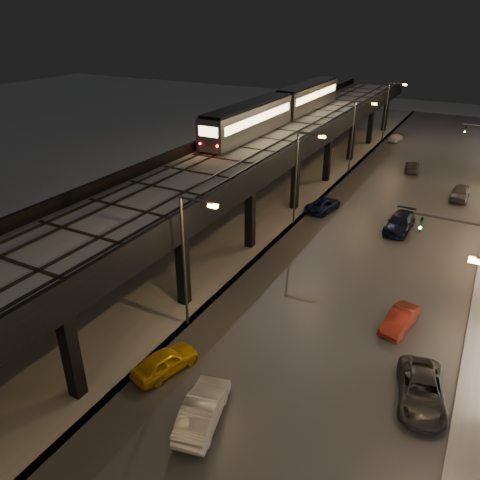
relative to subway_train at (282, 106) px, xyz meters
The scene contains 20 objects.
road_surface 20.69m from the subway_train, 32.57° to the right, with size 17.00×120.00×0.06m, color #46474D.
under_viaduct_pavement 13.35m from the subway_train, 76.25° to the right, with size 11.00×120.00×0.06m, color #9FA1A8.
elevated_viaduct 13.86m from the subway_train, 79.41° to the right, with size 9.00×100.00×6.30m.
viaduct_trackbed 13.61m from the subway_train, 79.35° to the right, with size 8.40×100.00×0.32m.
viaduct_parapet_streetside 14.95m from the subway_train, 62.61° to the right, with size 0.30×100.00×1.10m, color black.
viaduct_parapet_far 13.42m from the subway_train, 97.97° to the right, with size 0.30×100.00×1.10m, color black.
streetlight_left_1 33.35m from the subway_train, 75.93° to the right, with size 2.57×0.28×9.00m.
streetlight_left_2 16.63m from the subway_train, 60.41° to the right, with size 2.57×0.28×9.00m.
streetlight_left_3 9.41m from the subway_train, 25.10° to the left, with size 2.57×0.28×9.00m.
streetlight_left_4 23.42m from the subway_train, 69.66° to the left, with size 2.57×0.28×9.00m.
subway_train is the anchor object (origin of this frame).
car_taxi 38.46m from the subway_train, 75.82° to the right, with size 1.61×4.01×1.37m, color yellow.
car_near_white 41.42m from the subway_train, 71.31° to the right, with size 1.63×4.69×1.54m, color silver.
car_mid_silver 15.21m from the subway_train, 46.23° to the right, with size 2.12×4.59×1.28m, color #0D1744.
car_mid_dark 18.63m from the subway_train, 30.14° to the left, with size 1.70×4.19×1.22m, color #434345.
car_far_white 25.96m from the subway_train, 67.14° to the left, with size 1.49×3.69×1.26m, color silver.
car_onc_silver 33.77m from the subway_train, 52.42° to the right, with size 1.35×3.86×1.27m, color maroon.
car_onc_dark 39.81m from the subway_train, 55.11° to the right, with size 2.32×5.02×1.40m, color #37393D.
car_onc_white 21.45m from the subway_train, 32.33° to the right, with size 2.11×5.19×1.50m, color black.
car_onc_red 22.42m from the subway_train, ahead, with size 1.73×4.29×1.46m, color #505359.
Camera 1 is at (14.27, -7.47, 18.49)m, focal length 35.00 mm.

